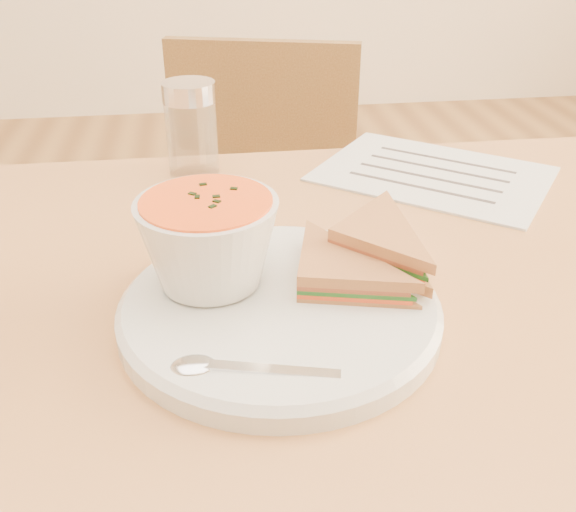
{
  "coord_description": "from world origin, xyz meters",
  "views": [
    {
      "loc": [
        -0.07,
        -0.5,
        1.07
      ],
      "look_at": [
        -0.0,
        -0.03,
        0.8
      ],
      "focal_mm": 40.0,
      "sensor_mm": 36.0,
      "label": 1
    }
  ],
  "objects": [
    {
      "name": "soup_bowl",
      "position": [
        -0.07,
        -0.02,
        0.81
      ],
      "size": [
        0.14,
        0.14,
        0.08
      ],
      "primitive_type": null,
      "rotation": [
        0.0,
        0.0,
        -0.16
      ],
      "color": "silver",
      "rests_on": "plate"
    },
    {
      "name": "sandwich_half_b",
      "position": [
        0.04,
        -0.01,
        0.79
      ],
      "size": [
        0.15,
        0.15,
        0.03
      ],
      "primitive_type": null,
      "rotation": [
        0.0,
        0.0,
        -0.79
      ],
      "color": "#BF6F43",
      "rests_on": "plate"
    },
    {
      "name": "paper_menu",
      "position": [
        0.22,
        0.24,
        0.75
      ],
      "size": [
        0.35,
        0.33,
        0.0
      ],
      "primitive_type": null,
      "rotation": [
        0.0,
        0.0,
        -0.66
      ],
      "color": "white",
      "rests_on": "dining_table"
    },
    {
      "name": "plate",
      "position": [
        -0.01,
        -0.05,
        0.76
      ],
      "size": [
        0.32,
        0.32,
        0.02
      ],
      "primitive_type": null,
      "rotation": [
        0.0,
        0.0,
        0.2
      ],
      "color": "silver",
      "rests_on": "dining_table"
    },
    {
      "name": "chair_far",
      "position": [
        0.01,
        0.55,
        0.41
      ],
      "size": [
        0.45,
        0.45,
        0.83
      ],
      "primitive_type": null,
      "rotation": [
        0.0,
        0.0,
        2.87
      ],
      "color": "brown",
      "rests_on": "floor"
    },
    {
      "name": "sandwich_half_a",
      "position": [
        0.0,
        -0.06,
        0.78
      ],
      "size": [
        0.13,
        0.13,
        0.03
      ],
      "primitive_type": null,
      "rotation": [
        0.0,
        0.0,
        -0.24
      ],
      "color": "#BF6F43",
      "rests_on": "plate"
    },
    {
      "name": "condiment_shaker",
      "position": [
        -0.08,
        0.28,
        0.81
      ],
      "size": [
        0.08,
        0.08,
        0.12
      ],
      "primitive_type": null,
      "rotation": [
        0.0,
        0.0,
        0.28
      ],
      "color": "silver",
      "rests_on": "dining_table"
    },
    {
      "name": "spoon",
      "position": [
        -0.04,
        -0.14,
        0.77
      ],
      "size": [
        0.17,
        0.07,
        0.01
      ],
      "primitive_type": null,
      "rotation": [
        0.0,
        0.0,
        -0.23
      ],
      "color": "silver",
      "rests_on": "plate"
    }
  ]
}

